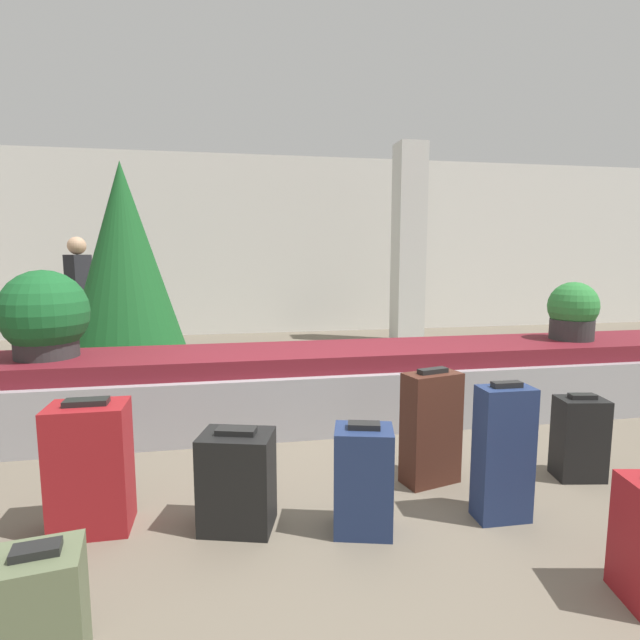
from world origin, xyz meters
TOP-DOWN VIEW (x-y plane):
  - ground_plane at (0.00, 0.00)m, footprint 18.00×18.00m
  - back_wall at (0.00, 6.28)m, footprint 18.00×0.06m
  - carousel at (0.00, 1.29)m, footprint 7.78×0.98m
  - pillar at (2.13, 4.87)m, footprint 0.45×0.45m
  - suitcase_1 at (-0.76, -0.36)m, footprint 0.44×0.37m
  - suitcase_2 at (-1.52, -0.24)m, footprint 0.39×0.28m
  - suitcase_3 at (1.45, -0.17)m, footprint 0.33×0.25m
  - suitcase_4 at (0.68, -0.54)m, footprint 0.30×0.17m
  - suitcase_5 at (0.47, -0.04)m, footprint 0.39×0.27m
  - suitcase_6 at (-0.11, -0.52)m, footprint 0.35×0.31m
  - suitcase_7 at (-1.44, -1.20)m, footprint 0.31×0.28m
  - potted_plant_0 at (2.47, 1.30)m, footprint 0.46×0.46m
  - potted_plant_1 at (-2.21, 1.33)m, footprint 0.67×0.67m
  - traveler_0 at (-2.72, 4.20)m, footprint 0.31×0.37m
  - decorated_tree at (-1.89, 2.90)m, footprint 1.39×1.39m

SIDE VIEW (x-z plane):
  - ground_plane at x=0.00m, z-range 0.00..0.00m
  - suitcase_7 at x=-1.44m, z-range -0.01..0.48m
  - suitcase_1 at x=-0.76m, z-range -0.01..0.54m
  - suitcase_3 at x=1.45m, z-range -0.01..0.55m
  - suitcase_6 at x=-0.11m, z-range -0.01..0.58m
  - carousel at x=0.00m, z-range -0.01..0.63m
  - suitcase_2 at x=-1.52m, z-range -0.01..0.70m
  - suitcase_5 at x=0.47m, z-range -0.01..0.74m
  - suitcase_4 at x=0.68m, z-range -0.01..0.77m
  - potted_plant_0 at x=2.47m, z-range 0.63..1.19m
  - potted_plant_1 at x=-2.21m, z-range 0.62..1.32m
  - traveler_0 at x=-2.72m, z-range 0.16..1.85m
  - decorated_tree at x=-1.89m, z-range 0.09..2.54m
  - back_wall at x=0.00m, z-range 0.00..3.20m
  - pillar at x=2.13m, z-range 0.00..3.20m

